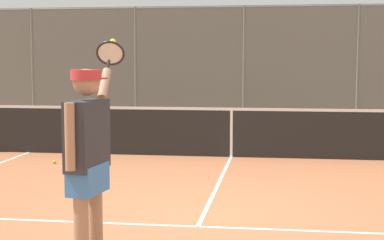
# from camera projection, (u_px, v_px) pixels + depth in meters

# --- Properties ---
(ground_plane) EXTENTS (60.00, 60.00, 0.00)m
(ground_plane) POSITION_uv_depth(u_px,v_px,m) (204.00, 214.00, 7.50)
(ground_plane) COLOR #A8603D
(court_line_markings) EXTENTS (8.34, 9.15, 0.01)m
(court_line_markings) POSITION_uv_depth(u_px,v_px,m) (194.00, 235.00, 6.60)
(court_line_markings) COLOR white
(court_line_markings) RESTS_ON ground
(fence_backdrop) EXTENTS (20.28, 1.37, 3.28)m
(fence_backdrop) POSITION_uv_depth(u_px,v_px,m) (245.00, 79.00, 16.49)
(fence_backdrop) COLOR slate
(fence_backdrop) RESTS_ON ground
(tennis_net) EXTENTS (10.72, 0.09, 1.07)m
(tennis_net) POSITION_uv_depth(u_px,v_px,m) (231.00, 132.00, 11.84)
(tennis_net) COLOR #2D2D2D
(tennis_net) RESTS_ON ground
(tennis_player) EXTENTS (0.35, 1.49, 2.11)m
(tennis_player) POSITION_uv_depth(u_px,v_px,m) (88.00, 152.00, 5.36)
(tennis_player) COLOR black
(tennis_player) RESTS_ON ground
(tennis_ball_near_baseline) EXTENTS (0.07, 0.07, 0.07)m
(tennis_ball_near_baseline) POSITION_uv_depth(u_px,v_px,m) (54.00, 162.00, 11.14)
(tennis_ball_near_baseline) COLOR #C1D138
(tennis_ball_near_baseline) RESTS_ON ground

